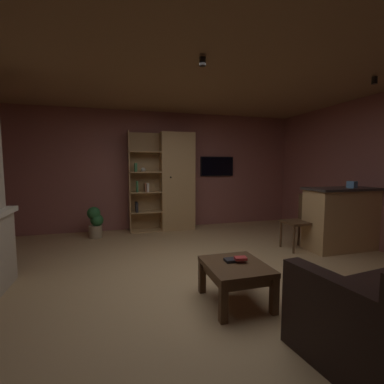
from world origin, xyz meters
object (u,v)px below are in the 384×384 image
at_px(coffee_table, 236,272).
at_px(table_book_1, 241,258).
at_px(kitchen_bar_counter, 346,218).
at_px(table_book_0, 230,260).
at_px(dining_chair, 301,218).
at_px(wall_mounted_tv, 217,166).
at_px(bookshelf_cabinet, 173,182).
at_px(potted_floor_plant, 95,222).
at_px(tissue_box, 352,185).

height_order(coffee_table, table_book_1, table_book_1).
bearing_deg(coffee_table, kitchen_bar_counter, 24.25).
distance_m(table_book_0, table_book_1, 0.11).
height_order(dining_chair, wall_mounted_tv, wall_mounted_tv).
height_order(bookshelf_cabinet, table_book_0, bookshelf_cabinet).
bearing_deg(potted_floor_plant, bookshelf_cabinet, 9.87).
bearing_deg(coffee_table, table_book_0, 109.45).
relative_size(dining_chair, potted_floor_plant, 1.52).
height_order(table_book_1, potted_floor_plant, potted_floor_plant).
distance_m(kitchen_bar_counter, wall_mounted_tv, 2.92).
bearing_deg(dining_chair, wall_mounted_tv, 106.41).
bearing_deg(kitchen_bar_counter, dining_chair, 165.01).
bearing_deg(table_book_0, wall_mounted_tv, 70.99).
relative_size(kitchen_bar_counter, coffee_table, 2.06).
height_order(tissue_box, potted_floor_plant, tissue_box).
height_order(bookshelf_cabinet, tissue_box, bookshelf_cabinet).
relative_size(table_book_0, wall_mounted_tv, 0.14).
distance_m(table_book_1, potted_floor_plant, 3.47).
bearing_deg(dining_chair, bookshelf_cabinet, 131.24).
distance_m(table_book_0, dining_chair, 2.26).
height_order(kitchen_bar_counter, tissue_box, tissue_box).
bearing_deg(wall_mounted_tv, kitchen_bar_counter, -60.19).
distance_m(tissue_box, wall_mounted_tv, 2.89).
distance_m(kitchen_bar_counter, coffee_table, 2.83).
xyz_separation_m(table_book_1, dining_chair, (1.77, 1.33, 0.08)).
xyz_separation_m(bookshelf_cabinet, wall_mounted_tv, (1.11, 0.21, 0.34)).
bearing_deg(bookshelf_cabinet, kitchen_bar_counter, -41.51).
height_order(kitchen_bar_counter, table_book_1, kitchen_bar_counter).
bearing_deg(bookshelf_cabinet, table_book_0, -91.66).
relative_size(kitchen_bar_counter, wall_mounted_tv, 1.76).
distance_m(coffee_table, table_book_1, 0.14).
relative_size(tissue_box, table_book_1, 1.00).
relative_size(kitchen_bar_counter, tissue_box, 11.83).
xyz_separation_m(table_book_1, potted_floor_plant, (-1.61, 3.07, -0.14)).
bearing_deg(coffee_table, tissue_box, 22.56).
xyz_separation_m(kitchen_bar_counter, coffee_table, (-2.57, -1.16, -0.20)).
distance_m(bookshelf_cabinet, dining_chair, 2.73).
bearing_deg(bookshelf_cabinet, wall_mounted_tv, 10.72).
bearing_deg(table_book_1, bookshelf_cabinet, 89.95).
xyz_separation_m(bookshelf_cabinet, potted_floor_plant, (-1.61, -0.28, -0.73)).
xyz_separation_m(bookshelf_cabinet, kitchen_bar_counter, (2.50, -2.21, -0.52)).
bearing_deg(coffee_table, wall_mounted_tv, 71.75).
bearing_deg(table_book_0, kitchen_bar_counter, 22.62).
distance_m(bookshelf_cabinet, tissue_box, 3.39).
relative_size(bookshelf_cabinet, kitchen_bar_counter, 1.49).
xyz_separation_m(dining_chair, potted_floor_plant, (-3.38, 1.74, -0.21)).
bearing_deg(table_book_1, kitchen_bar_counter, 24.34).
bearing_deg(table_book_1, tissue_box, 22.61).
bearing_deg(tissue_box, kitchen_bar_counter, 80.78).
height_order(kitchen_bar_counter, wall_mounted_tv, wall_mounted_tv).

